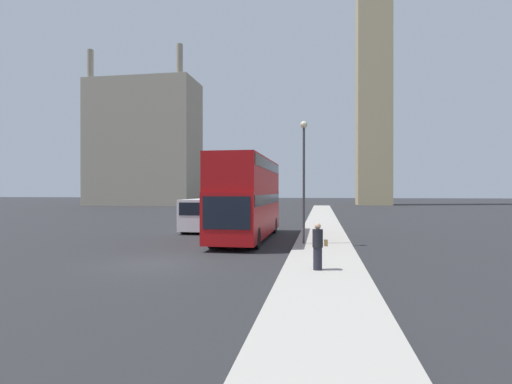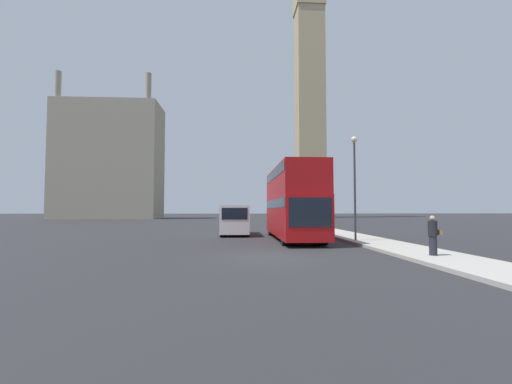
% 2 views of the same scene
% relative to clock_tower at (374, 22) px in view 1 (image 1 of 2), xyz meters
% --- Properties ---
extents(ground_plane, '(300.00, 300.00, 0.00)m').
position_rel_clock_tower_xyz_m(ground_plane, '(-16.82, -69.33, -37.28)').
color(ground_plane, '#28282B').
extents(sidewalk_strip, '(2.85, 120.00, 0.15)m').
position_rel_clock_tower_xyz_m(sidewalk_strip, '(-10.39, -69.33, -37.21)').
color(sidewalk_strip, '#ADA89E').
rests_on(sidewalk_strip, ground_plane).
extents(clock_tower, '(7.18, 7.35, 72.77)m').
position_rel_clock_tower_xyz_m(clock_tower, '(0.00, 0.00, 0.00)').
color(clock_tower, tan).
rests_on(clock_tower, ground_plane).
extents(building_block_distant, '(21.38, 10.31, 30.31)m').
position_rel_clock_tower_xyz_m(building_block_distant, '(-45.78, -8.24, -24.81)').
color(building_block_distant, '#9E937F').
rests_on(building_block_distant, ground_plane).
extents(red_double_decker_bus, '(2.54, 10.60, 4.66)m').
position_rel_clock_tower_xyz_m(red_double_decker_bus, '(-14.70, -61.21, -34.69)').
color(red_double_decker_bus, '#A80F11').
rests_on(red_double_decker_bus, ground_plane).
extents(white_van, '(2.14, 5.65, 2.25)m').
position_rel_clock_tower_xyz_m(white_van, '(-18.54, -56.97, -36.07)').
color(white_van, white).
rests_on(white_van, ground_plane).
extents(pedestrian, '(0.51, 0.35, 1.58)m').
position_rel_clock_tower_xyz_m(pedestrian, '(-10.60, -70.33, -36.34)').
color(pedestrian, '#23232D').
rests_on(pedestrian, sidewalk_strip).
extents(street_lamp, '(0.36, 0.36, 6.21)m').
position_rel_clock_tower_xyz_m(street_lamp, '(-11.36, -63.61, -33.10)').
color(street_lamp, '#38383D').
rests_on(street_lamp, sidewalk_strip).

